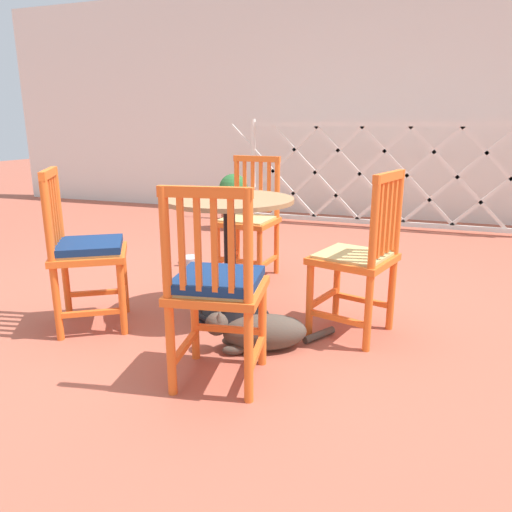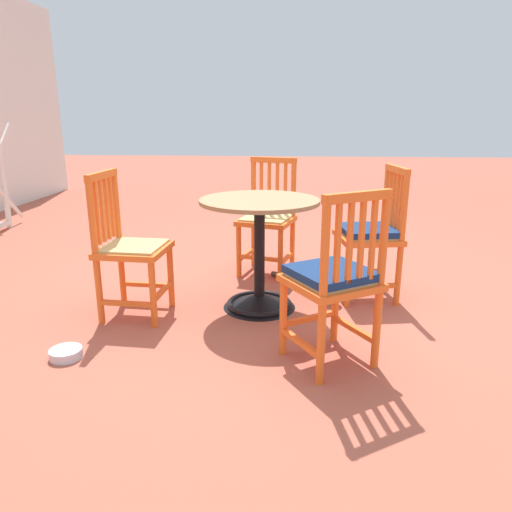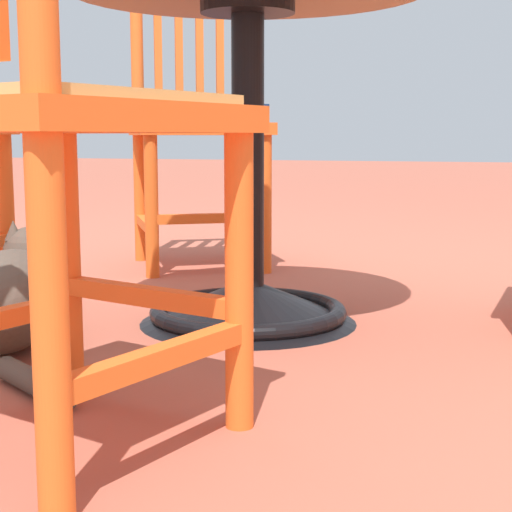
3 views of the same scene
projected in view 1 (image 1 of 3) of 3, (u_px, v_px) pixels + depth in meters
name	position (u px, v px, depth m)	size (l,w,h in m)	color
ground_plane	(225.00, 324.00, 2.86)	(24.00, 24.00, 0.00)	#AD5642
building_wall_backdrop	(344.00, 103.00, 6.00)	(10.00, 0.20, 2.80)	silver
lattice_fence_panel	(383.00, 175.00, 5.36)	(3.66, 0.06, 1.21)	silver
cafe_table	(230.00, 271.00, 2.91)	(0.76, 0.76, 0.73)	black
orange_chair_at_corner	(358.00, 259.00, 2.61)	(0.49, 0.49, 0.91)	orange
orange_chair_by_planter	(249.00, 221.00, 3.65)	(0.43, 0.43, 0.91)	orange
orange_chair_near_fence	(85.00, 252.00, 2.72)	(0.55, 0.55, 0.91)	orange
orange_chair_tucked_in	(217.00, 289.00, 2.11)	(0.46, 0.46, 0.91)	orange
tabby_cat	(258.00, 332.00, 2.51)	(0.61, 0.50, 0.23)	#4C4238
terracotta_planter	(234.00, 200.00, 5.36)	(0.32, 0.32, 0.62)	#B25B3D
pet_water_bowl	(191.00, 260.00, 4.11)	(0.17, 0.17, 0.05)	silver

